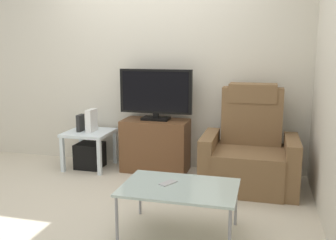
{
  "coord_description": "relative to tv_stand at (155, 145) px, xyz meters",
  "views": [
    {
      "loc": [
        1.34,
        -3.31,
        1.46
      ],
      "look_at": [
        0.34,
        0.5,
        0.7
      ],
      "focal_mm": 40.17,
      "sensor_mm": 36.0,
      "label": 1
    }
  ],
  "objects": [
    {
      "name": "subwoofer_box",
      "position": [
        -0.82,
        -0.1,
        -0.16
      ],
      "size": [
        0.31,
        0.31,
        0.31
      ],
      "primitive_type": "cube",
      "color": "black",
      "rests_on": "ground"
    },
    {
      "name": "tv_stand",
      "position": [
        0.0,
        0.0,
        0.0
      ],
      "size": [
        0.78,
        0.41,
        0.62
      ],
      "color": "brown",
      "rests_on": "ground"
    },
    {
      "name": "book_upright",
      "position": [
        -0.92,
        -0.12,
        0.25
      ],
      "size": [
        0.04,
        0.14,
        0.21
      ],
      "primitive_type": "cube",
      "color": "#262626",
      "rests_on": "side_table"
    },
    {
      "name": "recliner_armchair",
      "position": [
        1.11,
        -0.25,
        0.06
      ],
      "size": [
        0.98,
        0.78,
        1.08
      ],
      "rotation": [
        0.0,
        0.0,
        -0.03
      ],
      "color": "brown",
      "rests_on": "ground"
    },
    {
      "name": "wall_side",
      "position": [
        1.79,
        -0.86,
        0.99
      ],
      "size": [
        0.06,
        4.48,
        2.6
      ],
      "primitive_type": "cube",
      "color": "beige",
      "rests_on": "ground"
    },
    {
      "name": "side_table",
      "position": [
        -0.82,
        -0.1,
        0.07
      ],
      "size": [
        0.54,
        0.54,
        0.46
      ],
      "color": "silver",
      "rests_on": "ground"
    },
    {
      "name": "wall_back",
      "position": [
        -0.09,
        0.27,
        0.99
      ],
      "size": [
        6.4,
        0.06,
        2.6
      ],
      "primitive_type": "cube",
      "color": "beige",
      "rests_on": "ground"
    },
    {
      "name": "cell_phone",
      "position": [
        0.53,
        -1.43,
        0.09
      ],
      "size": [
        0.13,
        0.17,
        0.01
      ],
      "primitive_type": "cube",
      "rotation": [
        0.0,
        0.0,
        -0.48
      ],
      "color": "#B7B7BC",
      "rests_on": "coffee_table"
    },
    {
      "name": "coffee_table",
      "position": [
        0.63,
        -1.47,
        0.06
      ],
      "size": [
        0.9,
        0.6,
        0.4
      ],
      "color": "#B2C6C1",
      "rests_on": "ground"
    },
    {
      "name": "ground_plane",
      "position": [
        -0.09,
        -0.86,
        -0.31
      ],
      "size": [
        6.4,
        6.4,
        0.0
      ],
      "primitive_type": "plane",
      "color": "beige"
    },
    {
      "name": "game_console",
      "position": [
        -0.78,
        -0.09,
        0.28
      ],
      "size": [
        0.07,
        0.2,
        0.27
      ],
      "primitive_type": "cube",
      "color": "white",
      "rests_on": "side_table"
    },
    {
      "name": "television",
      "position": [
        0.0,
        0.02,
        0.62
      ],
      "size": [
        0.87,
        0.2,
        0.6
      ],
      "color": "black",
      "rests_on": "tv_stand"
    }
  ]
}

